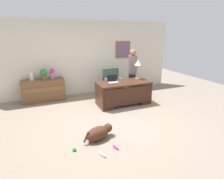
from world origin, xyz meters
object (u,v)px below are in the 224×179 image
dog_toy_ball (74,149)px  dog_toy_plush (102,154)px  laptop (113,80)px  vase_empty (31,76)px  desk (124,92)px  potted_plant (44,74)px  credenza (44,90)px  vase_with_flowers (52,73)px  person_standing (132,72)px  dog_lying (99,133)px  dog_toy_bone (116,147)px  desk_lamp (138,64)px  armchair (112,84)px

dog_toy_ball → dog_toy_plush: bearing=-36.5°
laptop → vase_empty: size_ratio=1.19×
desk → vase_empty: 3.06m
desk → potted_plant: size_ratio=4.74×
potted_plant → dog_toy_plush: size_ratio=1.80×
dog_toy_plush → vase_empty: bearing=108.1°
laptop → dog_toy_ball: 2.73m
credenza → vase_with_flowers: size_ratio=3.96×
person_standing → credenza: bearing=169.3°
vase_empty → potted_plant: (0.38, 0.00, 0.06)m
dog_lying → dog_toy_ball: size_ratio=9.66×
person_standing → dog_toy_ball: 3.88m
credenza → dog_toy_ball: credenza is taller
laptop → potted_plant: (-1.99, 1.21, 0.14)m
desk → dog_toy_plush: (-1.54, -2.23, -0.38)m
laptop → dog_toy_bone: (-0.87, -2.25, -0.78)m
desk → vase_empty: vase_empty is taller
vase_with_flowers → dog_toy_bone: vase_with_flowers is taller
vase_with_flowers → desk: bearing=-33.0°
desk_lamp → vase_with_flowers: desk_lamp is taller
person_standing → vase_empty: bearing=170.3°
desk → armchair: (-0.01, 0.94, 0.06)m
dog_toy_ball → dog_toy_bone: size_ratio=0.39×
laptop → potted_plant: 2.34m
person_standing → vase_empty: size_ratio=6.32×
credenza → dog_toy_plush: size_ratio=6.87×
credenza → potted_plant: bearing=1.6°
person_standing → vase_with_flowers: bearing=168.0°
desk_lamp → potted_plant: (-2.94, 1.15, -0.32)m
dog_toy_bone → laptop: bearing=68.8°
dog_toy_ball → dog_toy_bone: dog_toy_ball is taller
potted_plant → vase_empty: bearing=180.0°
laptop → dog_toy_plush: size_ratio=1.60×
credenza → dog_lying: 3.17m
dog_toy_bone → dog_toy_plush: size_ratio=0.96×
desk_lamp → laptop: bearing=-176.3°
desk → laptop: bearing=158.9°
credenza → person_standing: 3.19m
desk → dog_toy_ball: 2.78m
credenza → armchair: size_ratio=1.35×
person_standing → dog_toy_plush: bearing=-127.0°
dog_toy_bone → potted_plant: bearing=107.9°
desk → credenza: 2.74m
vase_with_flowers → dog_toy_plush: vase_with_flowers is taller
dog_lying → potted_plant: potted_plant is taller
dog_lying → laptop: (1.08, 1.80, 0.65)m
dog_lying → desk_lamp: (2.02, 1.86, 1.11)m
potted_plant → dog_lying: bearing=-73.1°
credenza → armchair: armchair is taller
armchair → desk_lamp: bearing=-50.5°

